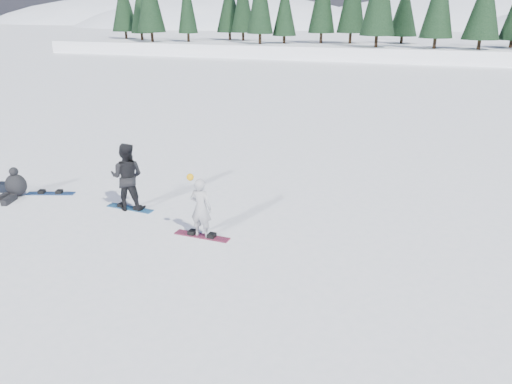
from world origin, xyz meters
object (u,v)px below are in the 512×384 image
seated_rider (15,186)px  gear_bag (5,187)px  snowboarder_woman (201,208)px  snowboard_loose_c (51,193)px  snowboarder_man (127,177)px

seated_rider → gear_bag: size_ratio=2.60×
snowboarder_woman → seated_rider: (-6.75, 0.67, -0.44)m
seated_rider → snowboard_loose_c: 1.07m
snowboarder_man → snowboard_loose_c: size_ratio=1.33×
gear_bag → snowboard_loose_c: gear_bag is taller
snowboarder_woman → snowboarder_man: (-2.84, 1.03, 0.19)m
snowboarder_woman → gear_bag: snowboarder_woman is taller
snowboarder_woman → gear_bag: bearing=-5.3°
snowboarder_woman → seated_rider: 6.80m
snowboarder_man → snowboarder_woman: bearing=146.1°
snowboarder_woman → snowboard_loose_c: 6.11m
snowboarder_woman → snowboard_loose_c: bearing=-10.2°
seated_rider → gear_bag: 0.78m
snowboarder_woman → snowboard_loose_c: snowboarder_woman is taller
gear_bag → snowboard_loose_c: 1.56m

